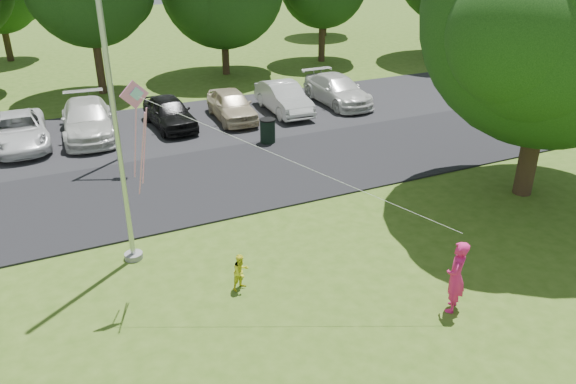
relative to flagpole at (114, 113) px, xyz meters
name	(u,v)px	position (x,y,z in m)	size (l,w,h in m)	color
ground	(333,329)	(3.50, -5.00, -4.17)	(120.00, 120.00, 0.00)	#3A5B18
park_road	(210,181)	(3.50, 4.00, -4.14)	(60.00, 6.00, 0.06)	black
parking_strip	(165,128)	(3.50, 10.50, -4.14)	(42.00, 7.00, 0.06)	black
flagpole	(114,113)	(0.00, 0.00, 0.00)	(0.50, 0.50, 10.00)	#B7BABF
street_lamp	(113,55)	(1.21, 7.40, -0.09)	(1.81, 0.90, 6.79)	#3F3F44
trash_can	(268,131)	(6.96, 6.75, -3.63)	(0.68, 0.68, 1.07)	black
big_tree	(555,21)	(12.83, -1.53, 1.58)	(8.87, 8.11, 9.98)	#332316
parked_cars	(149,114)	(2.86, 10.59, -3.40)	(19.87, 5.34, 1.49)	silver
woman	(456,277)	(6.44, -5.54, -3.25)	(0.67, 0.44, 1.83)	#E11E71
child_yellow	(241,272)	(2.19, -2.60, -3.68)	(0.47, 0.37, 0.98)	yellow
kite	(145,116)	(0.41, -1.75, 0.37)	(6.50, 4.16, 3.27)	pink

